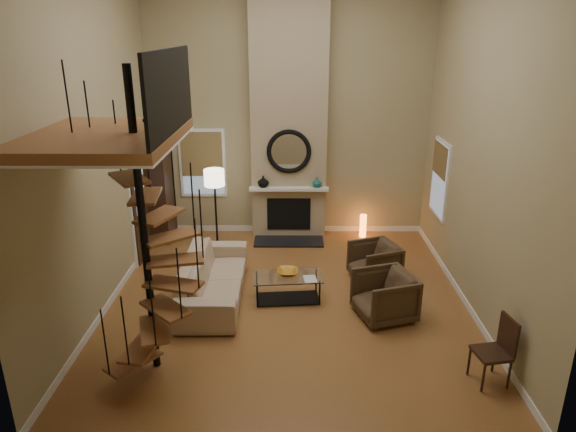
{
  "coord_description": "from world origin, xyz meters",
  "views": [
    {
      "loc": [
        0.06,
        -7.81,
        4.39
      ],
      "look_at": [
        0.0,
        0.4,
        1.4
      ],
      "focal_mm": 32.25,
      "sensor_mm": 36.0,
      "label": 1
    }
  ],
  "objects_px": {
    "armchair_far": "(389,296)",
    "coffee_table": "(288,285)",
    "armchair_near": "(378,262)",
    "hutch": "(162,197)",
    "floor_lamp": "(215,184)",
    "sofa": "(213,276)",
    "accent_lamp": "(363,226)",
    "side_chair": "(498,347)"
  },
  "relations": [
    {
      "from": "armchair_far",
      "to": "coffee_table",
      "type": "bearing_deg",
      "value": -123.93
    },
    {
      "from": "coffee_table",
      "to": "armchair_far",
      "type": "bearing_deg",
      "value": -16.75
    },
    {
      "from": "armchair_far",
      "to": "armchair_near",
      "type": "bearing_deg",
      "value": 161.61
    },
    {
      "from": "hutch",
      "to": "floor_lamp",
      "type": "height_order",
      "value": "hutch"
    },
    {
      "from": "sofa",
      "to": "accent_lamp",
      "type": "bearing_deg",
      "value": -47.01
    },
    {
      "from": "hutch",
      "to": "armchair_far",
      "type": "xyz_separation_m",
      "value": [
        4.38,
        -3.25,
        -0.6
      ]
    },
    {
      "from": "hutch",
      "to": "floor_lamp",
      "type": "xyz_separation_m",
      "value": [
        1.25,
        -0.55,
        0.46
      ]
    },
    {
      "from": "coffee_table",
      "to": "accent_lamp",
      "type": "xyz_separation_m",
      "value": [
        1.65,
        2.88,
        -0.03
      ]
    },
    {
      "from": "armchair_near",
      "to": "accent_lamp",
      "type": "relative_size",
      "value": 1.52
    },
    {
      "from": "sofa",
      "to": "accent_lamp",
      "type": "height_order",
      "value": "sofa"
    },
    {
      "from": "armchair_near",
      "to": "floor_lamp",
      "type": "relative_size",
      "value": 0.46
    },
    {
      "from": "hutch",
      "to": "coffee_table",
      "type": "bearing_deg",
      "value": -45.1
    },
    {
      "from": "armchair_near",
      "to": "armchair_far",
      "type": "height_order",
      "value": "armchair_far"
    },
    {
      "from": "sofa",
      "to": "floor_lamp",
      "type": "distance_m",
      "value": 2.36
    },
    {
      "from": "floor_lamp",
      "to": "side_chair",
      "type": "distance_m",
      "value": 6.14
    },
    {
      "from": "hutch",
      "to": "coffee_table",
      "type": "distance_m",
      "value": 3.95
    },
    {
      "from": "floor_lamp",
      "to": "accent_lamp",
      "type": "relative_size",
      "value": 3.3
    },
    {
      "from": "armchair_near",
      "to": "armchair_far",
      "type": "bearing_deg",
      "value": -21.63
    },
    {
      "from": "hutch",
      "to": "armchair_far",
      "type": "bearing_deg",
      "value": -36.57
    },
    {
      "from": "hutch",
      "to": "sofa",
      "type": "xyz_separation_m",
      "value": [
        1.47,
        -2.67,
        -0.55
      ]
    },
    {
      "from": "coffee_table",
      "to": "hutch",
      "type": "bearing_deg",
      "value": 134.9
    },
    {
      "from": "hutch",
      "to": "armchair_far",
      "type": "distance_m",
      "value": 5.48
    },
    {
      "from": "sofa",
      "to": "side_chair",
      "type": "relative_size",
      "value": 2.7
    },
    {
      "from": "armchair_near",
      "to": "accent_lamp",
      "type": "xyz_separation_m",
      "value": [
        -0.0,
        2.08,
        -0.1
      ]
    },
    {
      "from": "hutch",
      "to": "armchair_near",
      "type": "height_order",
      "value": "hutch"
    },
    {
      "from": "sofa",
      "to": "accent_lamp",
      "type": "relative_size",
      "value": 4.78
    },
    {
      "from": "coffee_table",
      "to": "side_chair",
      "type": "xyz_separation_m",
      "value": [
        2.73,
        -2.16,
        0.24
      ]
    },
    {
      "from": "hutch",
      "to": "armchair_near",
      "type": "relative_size",
      "value": 2.37
    },
    {
      "from": "hutch",
      "to": "sofa",
      "type": "height_order",
      "value": "hutch"
    },
    {
      "from": "coffee_table",
      "to": "side_chair",
      "type": "relative_size",
      "value": 1.31
    },
    {
      "from": "hutch",
      "to": "side_chair",
      "type": "bearing_deg",
      "value": -41.88
    },
    {
      "from": "armchair_far",
      "to": "accent_lamp",
      "type": "xyz_separation_m",
      "value": [
        0.02,
        3.37,
        -0.1
      ]
    },
    {
      "from": "hutch",
      "to": "armchair_near",
      "type": "distance_m",
      "value": 4.86
    },
    {
      "from": "sofa",
      "to": "armchair_near",
      "type": "height_order",
      "value": "sofa"
    },
    {
      "from": "sofa",
      "to": "armchair_near",
      "type": "xyz_separation_m",
      "value": [
        2.94,
        0.71,
        -0.04
      ]
    },
    {
      "from": "sofa",
      "to": "armchair_far",
      "type": "xyz_separation_m",
      "value": [
        2.91,
        -0.58,
        -0.04
      ]
    },
    {
      "from": "armchair_near",
      "to": "side_chair",
      "type": "bearing_deg",
      "value": -0.4
    },
    {
      "from": "hutch",
      "to": "sofa",
      "type": "bearing_deg",
      "value": -61.19
    },
    {
      "from": "floor_lamp",
      "to": "armchair_near",
      "type": "bearing_deg",
      "value": -24.01
    },
    {
      "from": "coffee_table",
      "to": "side_chair",
      "type": "distance_m",
      "value": 3.49
    },
    {
      "from": "hutch",
      "to": "armchair_near",
      "type": "xyz_separation_m",
      "value": [
        4.41,
        -1.96,
        -0.6
      ]
    },
    {
      "from": "armchair_far",
      "to": "side_chair",
      "type": "height_order",
      "value": "side_chair"
    }
  ]
}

